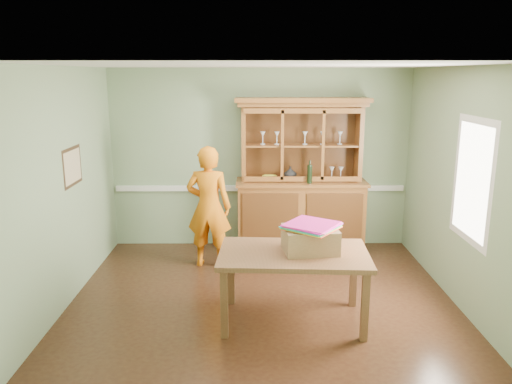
{
  "coord_description": "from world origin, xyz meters",
  "views": [
    {
      "loc": [
        -0.11,
        -5.49,
        2.61
      ],
      "look_at": [
        -0.07,
        0.4,
        1.21
      ],
      "focal_mm": 35.0,
      "sensor_mm": 36.0,
      "label": 1
    }
  ],
  "objects_px": {
    "cardboard_box": "(310,240)",
    "person": "(209,207)",
    "china_hutch": "(300,198)",
    "dining_table": "(294,260)"
  },
  "relations": [
    {
      "from": "person",
      "to": "china_hutch",
      "type": "bearing_deg",
      "value": -146.59
    },
    {
      "from": "china_hutch",
      "to": "cardboard_box",
      "type": "distance_m",
      "value": 2.25
    },
    {
      "from": "dining_table",
      "to": "person",
      "type": "height_order",
      "value": "person"
    },
    {
      "from": "cardboard_box",
      "to": "person",
      "type": "distance_m",
      "value": 2.0
    },
    {
      "from": "cardboard_box",
      "to": "person",
      "type": "relative_size",
      "value": 0.33
    },
    {
      "from": "dining_table",
      "to": "person",
      "type": "distance_m",
      "value": 1.93
    },
    {
      "from": "china_hutch",
      "to": "dining_table",
      "type": "relative_size",
      "value": 1.41
    },
    {
      "from": "cardboard_box",
      "to": "china_hutch",
      "type": "bearing_deg",
      "value": 87.18
    },
    {
      "from": "dining_table",
      "to": "china_hutch",
      "type": "bearing_deg",
      "value": 85.83
    },
    {
      "from": "dining_table",
      "to": "cardboard_box",
      "type": "xyz_separation_m",
      "value": [
        0.17,
        0.03,
        0.22
      ]
    }
  ]
}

